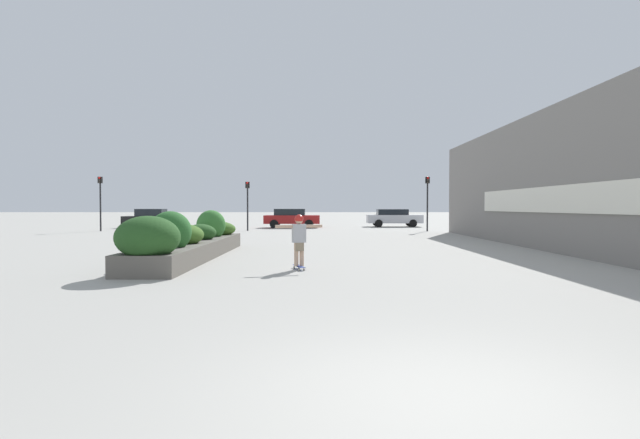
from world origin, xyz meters
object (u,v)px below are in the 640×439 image
at_px(skateboard, 298,267).
at_px(traffic_light_left, 246,197).
at_px(car_rightmost, 148,218).
at_px(skateboarder, 298,235).
at_px(traffic_light_right, 426,195).
at_px(car_leftmost, 516,218).
at_px(traffic_light_far_left, 99,194).
at_px(car_center_left, 393,217).
at_px(car_center_right, 290,218).

bearing_deg(skateboard, traffic_light_left, 84.43).
bearing_deg(car_rightmost, skateboarder, -153.70).
bearing_deg(traffic_light_right, car_rightmost, 165.19).
height_order(car_leftmost, traffic_light_right, traffic_light_right).
bearing_deg(car_leftmost, traffic_light_right, 122.88).
relative_size(skateboard, car_leftmost, 0.19).
relative_size(skateboard, traffic_light_left, 0.22).
height_order(car_rightmost, traffic_light_far_left, traffic_light_far_left).
height_order(skateboarder, car_leftmost, skateboarder).
bearing_deg(car_center_left, traffic_light_right, 8.47).
distance_m(car_rightmost, traffic_light_right, 21.94).
bearing_deg(skateboard, traffic_light_right, 51.71).
height_order(skateboard, car_center_left, car_center_left).
bearing_deg(car_center_left, car_center_right, -76.84).
xyz_separation_m(car_rightmost, traffic_light_far_left, (-1.55, -5.46, 1.77)).
relative_size(car_center_left, traffic_light_right, 1.22).
height_order(car_center_right, traffic_light_left, traffic_light_left).
relative_size(car_center_right, traffic_light_far_left, 1.18).
distance_m(skateboarder, car_leftmost, 31.10).
bearing_deg(car_rightmost, traffic_light_right, -104.81).
relative_size(car_rightmost, traffic_light_right, 1.04).
relative_size(car_center_right, car_rightmost, 1.14).
distance_m(skateboard, skateboarder, 0.87).
bearing_deg(traffic_light_far_left, skateboard, -55.17).
bearing_deg(car_center_left, car_leftmost, 76.08).
xyz_separation_m(car_center_left, car_rightmost, (-19.98, -2.22, -0.01)).
bearing_deg(skateboard, traffic_light_far_left, 107.42).
distance_m(skateboard, traffic_light_far_left, 25.84).
xyz_separation_m(car_center_left, traffic_light_far_left, (-21.53, -7.68, 1.76)).
distance_m(skateboarder, car_center_left, 29.59).
bearing_deg(car_center_left, skateboarder, -13.37).
bearing_deg(skateboard, skateboarder, -17.41).
height_order(skateboard, car_center_right, car_center_right).
height_order(car_leftmost, car_rightmost, car_rightmost).
height_order(skateboard, traffic_light_right, traffic_light_right).
relative_size(traffic_light_left, traffic_light_right, 0.92).
distance_m(traffic_light_left, traffic_light_right, 12.57).
height_order(traffic_light_left, traffic_light_right, traffic_light_right).
relative_size(traffic_light_left, traffic_light_far_left, 0.91).
relative_size(car_leftmost, traffic_light_right, 1.07).
xyz_separation_m(skateboard, traffic_light_left, (-4.55, 21.68, 2.29)).
bearing_deg(car_center_right, car_rightmost, -88.91).
xyz_separation_m(skateboarder, car_leftmost, (16.41, 26.42, -0.17)).
bearing_deg(skateboard, car_leftmost, 40.73).
distance_m(car_leftmost, traffic_light_left, 21.55).
bearing_deg(car_center_right, car_center_left, 103.16).
distance_m(car_center_left, car_center_right, 8.80).
distance_m(skateboarder, traffic_light_far_left, 25.77).
height_order(car_center_left, traffic_light_far_left, traffic_light_far_left).
relative_size(skateboarder, car_leftmost, 0.35).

